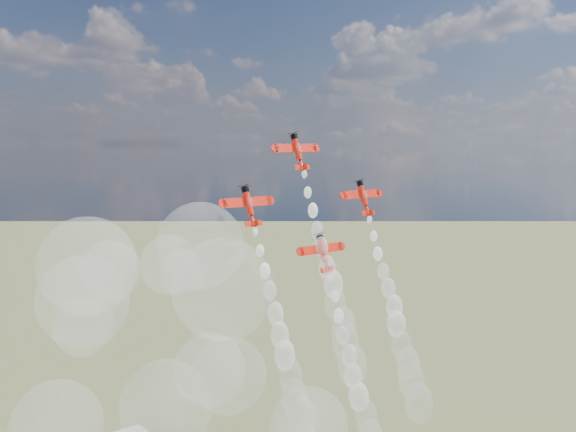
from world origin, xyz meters
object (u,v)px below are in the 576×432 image
at_px(plane_left, 249,205).
at_px(plane_slot, 323,252).
at_px(plane_right, 364,197).
at_px(plane_lead, 298,151).

relative_size(plane_left, plane_slot, 1.00).
distance_m(plane_left, plane_right, 31.92).
bearing_deg(plane_right, plane_slot, -165.59).
distance_m(plane_lead, plane_left, 19.48).
relative_size(plane_left, plane_right, 1.00).
bearing_deg(plane_right, plane_lead, 165.59).
relative_size(plane_lead, plane_left, 1.00).
distance_m(plane_right, plane_slot, 19.48).
xyz_separation_m(plane_lead, plane_right, (15.96, -4.10, -10.39)).
height_order(plane_left, plane_slot, plane_left).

